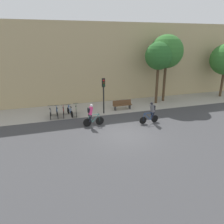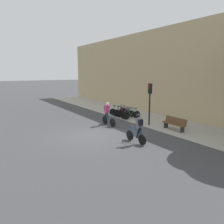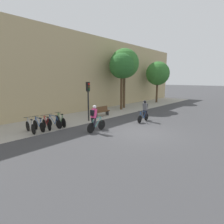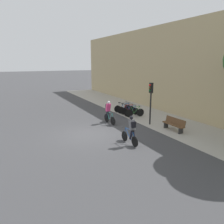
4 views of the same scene
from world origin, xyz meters
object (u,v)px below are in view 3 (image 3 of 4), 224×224
object	(u,v)px
parked_bike_3	(54,122)
bench	(101,111)
parked_bike_1	(39,125)
traffic_light_pole	(88,94)
cyclist_grey	(145,110)
parked_bike_4	(61,121)
cyclist_pink	(95,118)
parked_bike_2	(47,124)
parked_bike_0	(30,127)

from	to	relation	value
parked_bike_3	bench	distance (m)	5.06
parked_bike_1	traffic_light_pole	bearing A→B (deg)	-3.31
parked_bike_3	traffic_light_pole	size ratio (longest dim) A/B	0.52
cyclist_grey	parked_bike_4	bearing A→B (deg)	145.41
parked_bike_3	parked_bike_4	size ratio (longest dim) A/B	0.96
cyclist_pink	parked_bike_2	size ratio (longest dim) A/B	1.13
cyclist_pink	parked_bike_0	xyz separation A→B (m)	(-2.94, 2.91, -0.55)
parked_bike_1	parked_bike_2	size ratio (longest dim) A/B	1.05
cyclist_pink	parked_bike_1	size ratio (longest dim) A/B	1.08
parked_bike_1	parked_bike_3	xyz separation A→B (m)	(1.11, -0.00, -0.01)
parked_bike_0	cyclist_pink	bearing A→B (deg)	-44.76
parked_bike_3	cyclist_grey	bearing A→B (deg)	-32.05
cyclist_grey	bench	world-z (taller)	cyclist_grey
parked_bike_1	parked_bike_3	world-z (taller)	parked_bike_1
parked_bike_0	parked_bike_2	bearing A→B (deg)	0.02
cyclist_grey	traffic_light_pole	size ratio (longest dim) A/B	0.54
parked_bike_0	bench	distance (m)	6.71
cyclist_grey	parked_bike_4	xyz separation A→B (m)	(-5.44, 3.75, -0.54)
cyclist_grey	parked_bike_1	size ratio (longest dim) A/B	1.06
parked_bike_1	parked_bike_2	distance (m)	0.55
cyclist_pink	parked_bike_3	distance (m)	3.23
parked_bike_0	traffic_light_pole	xyz separation A→B (m)	(4.69, -0.24, 1.84)
parked_bike_4	cyclist_grey	bearing A→B (deg)	-34.59
parked_bike_4	bench	bearing A→B (deg)	4.30
cyclist_pink	bench	bearing A→B (deg)	40.79
parked_bike_1	bench	size ratio (longest dim) A/B	0.89
cyclist_grey	traffic_light_pole	world-z (taller)	traffic_light_pole
parked_bike_2	parked_bike_4	world-z (taller)	parked_bike_4
parked_bike_0	parked_bike_4	world-z (taller)	parked_bike_4
parked_bike_3	bench	size ratio (longest dim) A/B	0.89
parked_bike_4	cyclist_pink	bearing A→B (deg)	-75.92
cyclist_pink	traffic_light_pole	bearing A→B (deg)	56.75
cyclist_pink	bench	xyz separation A→B (m)	(3.77, 3.25, -0.47)
cyclist_pink	parked_bike_4	xyz separation A→B (m)	(-0.73, 2.91, -0.54)
parked_bike_2	parked_bike_4	xyz separation A→B (m)	(1.10, 0.00, 0.03)
parked_bike_2	traffic_light_pole	world-z (taller)	traffic_light_pole
parked_bike_4	traffic_light_pole	distance (m)	3.09
cyclist_grey	parked_bike_4	distance (m)	6.63
cyclist_pink	parked_bike_0	world-z (taller)	cyclist_pink
parked_bike_1	parked_bike_0	bearing A→B (deg)	-179.95
parked_bike_3	parked_bike_0	bearing A→B (deg)	179.97
parked_bike_3	parked_bike_4	world-z (taller)	parked_bike_4
parked_bike_0	parked_bike_1	bearing A→B (deg)	0.05
parked_bike_0	parked_bike_1	size ratio (longest dim) A/B	1.03
parked_bike_0	traffic_light_pole	distance (m)	5.04
cyclist_grey	parked_bike_4	world-z (taller)	cyclist_grey
cyclist_pink	parked_bike_4	distance (m)	3.05
cyclist_grey	parked_bike_2	world-z (taller)	cyclist_grey
parked_bike_2	bench	bearing A→B (deg)	3.46
cyclist_pink	cyclist_grey	size ratio (longest dim) A/B	1.02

